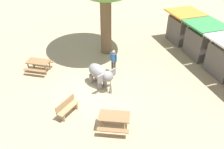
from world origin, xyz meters
TOP-DOWN VIEW (x-y plane):
  - ground_plane at (0.00, 0.00)m, footprint 60.00×60.00m
  - elephant at (-0.52, 0.51)m, footprint 2.00×1.63m
  - person_handler at (-1.78, 1.78)m, footprint 0.42×0.35m
  - wooden_bench at (1.33, -1.80)m, footprint 1.22×1.32m
  - picnic_table_near at (3.00, 0.23)m, footprint 1.97×1.98m
  - picnic_table_far at (-3.41, -2.94)m, footprint 2.04×2.04m
  - market_stall_orange at (-4.48, 8.64)m, footprint 2.50×2.50m
  - market_stall_green at (-1.88, 8.64)m, footprint 2.50×2.50m

SIDE VIEW (x-z plane):
  - ground_plane at x=0.00m, z-range 0.00..0.00m
  - wooden_bench at x=1.33m, z-range 0.03..0.91m
  - picnic_table_near at x=3.00m, z-range 0.20..0.98m
  - picnic_table_far at x=-3.41m, z-range 0.20..0.98m
  - elephant at x=-0.52m, z-range 0.19..1.60m
  - person_handler at x=-1.78m, z-range 0.14..1.76m
  - market_stall_orange at x=-4.48m, z-range -0.12..2.40m
  - market_stall_green at x=-1.88m, z-range -0.12..2.40m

